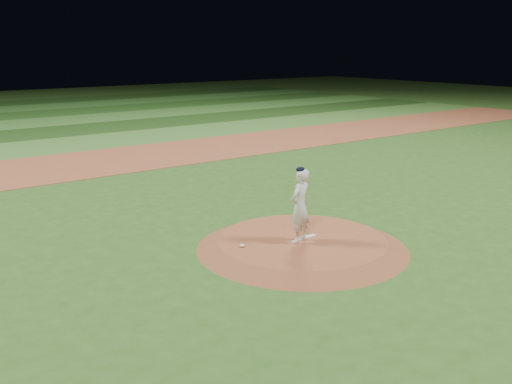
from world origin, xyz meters
The scene contains 9 objects.
ground centered at (0.00, 0.00, 0.00)m, with size 120.00×120.00×0.00m, color #2C561B.
infield_dirt_band centered at (0.00, 14.00, 0.01)m, with size 70.00×6.00×0.02m, color brown.
outfield_stripe_0 centered at (0.00, 19.50, 0.01)m, with size 70.00×5.00×0.02m, color #3E752A.
outfield_stripe_1 centered at (0.00, 24.50, 0.01)m, with size 70.00×5.00×0.02m, color #1F4315.
outfield_stripe_2 centered at (0.00, 29.50, 0.01)m, with size 70.00×5.00×0.02m, color #3A762B.
pitchers_mound centered at (0.00, 0.00, 0.12)m, with size 5.50×5.50×0.25m, color brown.
pitching_rubber centered at (0.14, 0.01, 0.27)m, with size 0.63×0.16×0.03m, color white.
rosin_bag centered at (-1.60, 0.45, 0.29)m, with size 0.13×0.13×0.07m, color white.
pitcher_on_mound centered at (-0.20, -0.11, 1.22)m, with size 0.81×0.67×1.97m.
Camera 1 is at (-9.41, -10.50, 5.15)m, focal length 40.00 mm.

